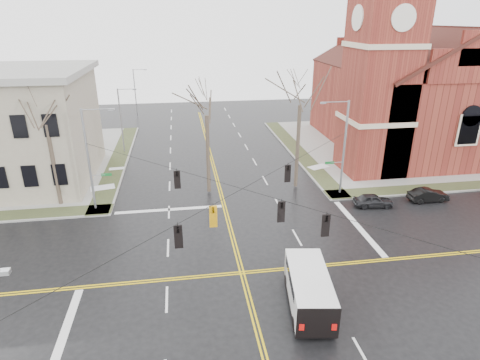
{
  "coord_description": "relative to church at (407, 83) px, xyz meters",
  "views": [
    {
      "loc": [
        -3.59,
        -22.46,
        16.02
      ],
      "look_at": [
        0.78,
        6.0,
        4.33
      ],
      "focal_mm": 30.0,
      "sensor_mm": 36.0,
      "label": 1
    }
  ],
  "objects": [
    {
      "name": "signal_pole_nw",
      "position": [
        -36.09,
        -13.28,
        -3.48
      ],
      "size": [
        2.75,
        0.22,
        9.0
      ],
      "color": "gray",
      "rests_on": "ground"
    },
    {
      "name": "streetlight_north_b",
      "position": [
        -35.42,
        23.22,
        -3.97
      ],
      "size": [
        2.3,
        0.2,
        8.0
      ],
      "color": "gray",
      "rests_on": "ground"
    },
    {
      "name": "parked_car_b",
      "position": [
        -5.73,
        -16.12,
        -7.82
      ],
      "size": [
        3.75,
        1.34,
        1.23
      ],
      "primitive_type": "imported",
      "rotation": [
        0.0,
        0.0,
        1.58
      ],
      "color": "black",
      "rests_on": "ground"
    },
    {
      "name": "span_wires",
      "position": [
        -24.76,
        -24.78,
        -2.23
      ],
      "size": [
        23.02,
        23.02,
        0.03
      ],
      "color": "black",
      "rests_on": "ground"
    },
    {
      "name": "ground",
      "position": [
        -24.76,
        -24.78,
        -8.43
      ],
      "size": [
        120.0,
        120.0,
        0.0
      ],
      "primitive_type": "plane",
      "color": "black",
      "rests_on": "ground"
    },
    {
      "name": "tree_nw_far",
      "position": [
        -39.6,
        -11.76,
        -0.36
      ],
      "size": [
        4.0,
        4.0,
        11.14
      ],
      "color": "#3D3427",
      "rests_on": "ground"
    },
    {
      "name": "parked_car_a",
      "position": [
        -11.37,
        -16.42,
        -7.83
      ],
      "size": [
        3.67,
        1.83,
        1.2
      ],
      "primitive_type": "imported",
      "rotation": [
        0.0,
        0.0,
        1.45
      ],
      "color": "black",
      "rests_on": "ground"
    },
    {
      "name": "road_markings",
      "position": [
        -24.76,
        -24.78,
        -8.43
      ],
      "size": [
        100.0,
        100.0,
        0.01
      ],
      "color": "gold",
      "rests_on": "ground"
    },
    {
      "name": "signal_pole_ne",
      "position": [
        -13.44,
        -13.28,
        -3.48
      ],
      "size": [
        2.75,
        0.22,
        9.0
      ],
      "color": "gray",
      "rests_on": "ground"
    },
    {
      "name": "tree_nw_near",
      "position": [
        -25.88,
        -11.01,
        -0.23
      ],
      "size": [
        4.0,
        4.0,
        11.33
      ],
      "color": "#3D3427",
      "rests_on": "ground"
    },
    {
      "name": "church",
      "position": [
        0.0,
        0.0,
        0.0
      ],
      "size": [
        24.28,
        27.48,
        27.5
      ],
      "color": "maroon",
      "rests_on": "ground"
    },
    {
      "name": "streetlight_north_a",
      "position": [
        -35.42,
        3.22,
        -3.97
      ],
      "size": [
        2.3,
        0.2,
        8.0
      ],
      "color": "gray",
      "rests_on": "ground"
    },
    {
      "name": "cargo_van",
      "position": [
        -21.38,
        -28.49,
        -7.12
      ],
      "size": [
        3.12,
        6.13,
        2.23
      ],
      "rotation": [
        0.0,
        0.0,
        -0.15
      ],
      "color": "white",
      "rests_on": "ground"
    },
    {
      "name": "traffic_signals",
      "position": [
        -24.76,
        -25.45,
        -2.98
      ],
      "size": [
        8.21,
        8.26,
        1.3
      ],
      "color": "black",
      "rests_on": "ground"
    },
    {
      "name": "tree_ne",
      "position": [
        -17.09,
        -11.04,
        0.5
      ],
      "size": [
        4.0,
        4.0,
        12.36
      ],
      "color": "#3D3427",
      "rests_on": "ground"
    },
    {
      "name": "sidewalks",
      "position": [
        -24.76,
        -24.78,
        -8.36
      ],
      "size": [
        80.0,
        80.0,
        0.17
      ],
      "color": "gray",
      "rests_on": "ground"
    }
  ]
}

